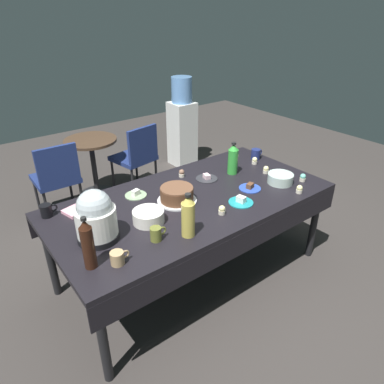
% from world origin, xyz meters
% --- Properties ---
extents(ground, '(9.00, 9.00, 0.00)m').
position_xyz_m(ground, '(0.00, 0.00, 0.00)').
color(ground, '#383330').
extents(potluck_table, '(2.20, 1.10, 0.75)m').
position_xyz_m(potluck_table, '(0.00, 0.00, 0.69)').
color(potluck_table, black).
rests_on(potluck_table, ground).
extents(frosted_layer_cake, '(0.30, 0.30, 0.12)m').
position_xyz_m(frosted_layer_cake, '(-0.13, 0.02, 0.81)').
color(frosted_layer_cake, silver).
rests_on(frosted_layer_cake, potluck_table).
extents(slow_cooker, '(0.27, 0.27, 0.35)m').
position_xyz_m(slow_cooker, '(-0.81, -0.07, 0.91)').
color(slow_cooker, black).
rests_on(slow_cooker, potluck_table).
extents(glass_salad_bowl, '(0.21, 0.21, 0.08)m').
position_xyz_m(glass_salad_bowl, '(0.75, -0.25, 0.79)').
color(glass_salad_bowl, '#B2C6BC').
rests_on(glass_salad_bowl, potluck_table).
extents(ceramic_snack_bowl, '(0.22, 0.22, 0.09)m').
position_xyz_m(ceramic_snack_bowl, '(-0.45, -0.09, 0.79)').
color(ceramic_snack_bowl, silver).
rests_on(ceramic_snack_bowl, potluck_table).
extents(dessert_plate_sage, '(0.17, 0.17, 0.05)m').
position_xyz_m(dessert_plate_sage, '(-0.33, 0.30, 0.76)').
color(dessert_plate_sage, '#8CA87F').
rests_on(dessert_plate_sage, potluck_table).
extents(dessert_plate_white, '(0.14, 0.14, 0.06)m').
position_xyz_m(dessert_plate_white, '(-0.60, 0.41, 0.76)').
color(dessert_plate_white, white).
rests_on(dessert_plate_white, potluck_table).
extents(dessert_plate_teal, '(0.19, 0.19, 0.05)m').
position_xyz_m(dessert_plate_teal, '(0.24, -0.29, 0.76)').
color(dessert_plate_teal, teal).
rests_on(dessert_plate_teal, potluck_table).
extents(dessert_plate_cobalt, '(0.18, 0.18, 0.05)m').
position_xyz_m(dessert_plate_cobalt, '(0.47, -0.17, 0.76)').
color(dessert_plate_cobalt, '#2D4CB2').
rests_on(dessert_plate_cobalt, potluck_table).
extents(dessert_plate_charcoal, '(0.19, 0.19, 0.04)m').
position_xyz_m(dessert_plate_charcoal, '(0.30, 0.19, 0.76)').
color(dessert_plate_charcoal, '#2D2D33').
rests_on(dessert_plate_charcoal, potluck_table).
extents(cupcake_vanilla, '(0.05, 0.05, 0.07)m').
position_xyz_m(cupcake_vanilla, '(0.93, -0.34, 0.78)').
color(cupcake_vanilla, beige).
rests_on(cupcake_vanilla, potluck_table).
extents(cupcake_berry, '(0.05, 0.05, 0.07)m').
position_xyz_m(cupcake_berry, '(0.16, 0.36, 0.78)').
color(cupcake_berry, beige).
rests_on(cupcake_berry, potluck_table).
extents(cupcake_cocoa, '(0.05, 0.05, 0.07)m').
position_xyz_m(cupcake_cocoa, '(0.80, -0.04, 0.78)').
color(cupcake_cocoa, beige).
rests_on(cupcake_cocoa, potluck_table).
extents(cupcake_rose, '(0.05, 0.05, 0.07)m').
position_xyz_m(cupcake_rose, '(0.87, 0.16, 0.78)').
color(cupcake_rose, beige).
rests_on(cupcake_rose, potluck_table).
extents(cupcake_lemon, '(0.05, 0.05, 0.07)m').
position_xyz_m(cupcake_lemon, '(0.02, -0.32, 0.78)').
color(cupcake_lemon, beige).
rests_on(cupcake_lemon, potluck_table).
extents(cupcake_mint, '(0.05, 0.05, 0.07)m').
position_xyz_m(cupcake_mint, '(0.73, -0.46, 0.78)').
color(cupcake_mint, beige).
rests_on(cupcake_mint, potluck_table).
extents(soda_bottle_lime_soda, '(0.09, 0.09, 0.29)m').
position_xyz_m(soda_bottle_lime_soda, '(0.56, 0.14, 0.88)').
color(soda_bottle_lime_soda, green).
rests_on(soda_bottle_lime_soda, potluck_table).
extents(soda_bottle_ginger_ale, '(0.09, 0.09, 0.31)m').
position_xyz_m(soda_bottle_ginger_ale, '(-0.33, -0.38, 0.89)').
color(soda_bottle_ginger_ale, gold).
rests_on(soda_bottle_ginger_ale, potluck_table).
extents(soda_bottle_cola, '(0.07, 0.07, 0.33)m').
position_xyz_m(soda_bottle_cola, '(-0.96, -0.29, 0.91)').
color(soda_bottle_cola, '#33190F').
rests_on(soda_bottle_cola, potluck_table).
extents(coffee_mug_tan, '(0.12, 0.08, 0.08)m').
position_xyz_m(coffee_mug_tan, '(-0.82, -0.37, 0.79)').
color(coffee_mug_tan, tan).
rests_on(coffee_mug_tan, potluck_table).
extents(coffee_mug_black, '(0.12, 0.08, 0.09)m').
position_xyz_m(coffee_mug_black, '(-0.98, 0.41, 0.80)').
color(coffee_mug_black, black).
rests_on(coffee_mug_black, potluck_table).
extents(coffee_mug_navy, '(0.13, 0.09, 0.10)m').
position_xyz_m(coffee_mug_navy, '(0.97, 0.24, 0.80)').
color(coffee_mug_navy, navy).
rests_on(coffee_mug_navy, potluck_table).
extents(coffee_mug_olive, '(0.11, 0.07, 0.09)m').
position_xyz_m(coffee_mug_olive, '(-0.52, -0.30, 0.80)').
color(coffee_mug_olive, olive).
rests_on(coffee_mug_olive, potluck_table).
extents(paper_napkin_stack, '(0.17, 0.17, 0.02)m').
position_xyz_m(paper_napkin_stack, '(-0.81, 0.34, 0.76)').
color(paper_napkin_stack, pink).
rests_on(paper_napkin_stack, potluck_table).
extents(maroon_chair_left, '(0.45, 0.45, 0.85)m').
position_xyz_m(maroon_chair_left, '(-0.55, 1.63, 0.49)').
color(maroon_chair_left, navy).
rests_on(maroon_chair_left, ground).
extents(maroon_chair_right, '(0.52, 0.52, 0.85)m').
position_xyz_m(maroon_chair_right, '(0.41, 1.63, 0.49)').
color(maroon_chair_right, navy).
rests_on(maroon_chair_right, ground).
extents(round_cafe_table, '(0.60, 0.60, 0.72)m').
position_xyz_m(round_cafe_table, '(-0.05, 1.85, 0.50)').
color(round_cafe_table, '#473323').
rests_on(round_cafe_table, ground).
extents(water_cooler, '(0.32, 0.32, 1.24)m').
position_xyz_m(water_cooler, '(1.36, 2.00, 0.59)').
color(water_cooler, silver).
rests_on(water_cooler, ground).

